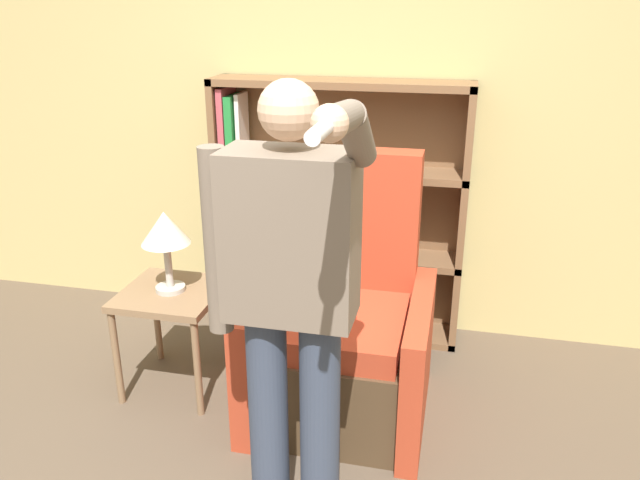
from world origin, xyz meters
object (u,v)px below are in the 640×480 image
Objects in this scene: person_standing at (290,295)px; table_lamp at (165,232)px; side_table at (172,305)px; bookcase at (320,212)px; armchair at (343,336)px.

person_standing is 1.15m from table_lamp.
person_standing is 1.25m from side_table.
bookcase is at bearing 54.39° from table_lamp.
bookcase reaches higher than side_table.
armchair reaches higher than table_lamp.
bookcase reaches higher than table_lamp.
side_table is 1.33× the size of table_lamp.
bookcase is at bearing 110.72° from armchair.
armchair is at bearing 2.37° from table_lamp.
side_table is at bearing 138.17° from person_standing.
person_standing is (0.26, -1.59, 0.24)m from bookcase.
armchair is 0.89m from side_table.
bookcase is 1.05m from side_table.
bookcase reaches higher than armchair.
armchair is at bearing 87.19° from person_standing.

